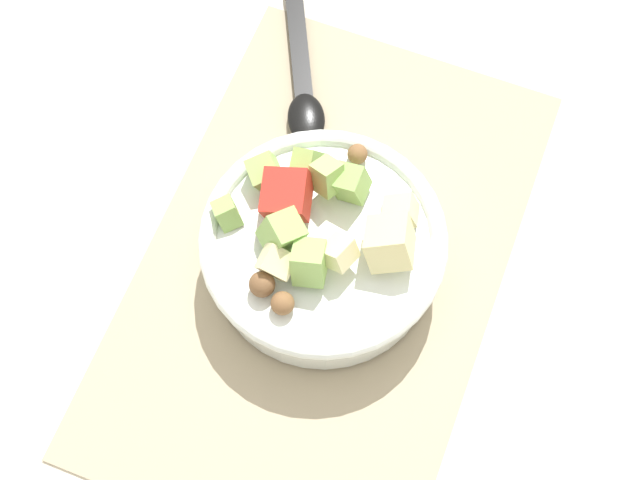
% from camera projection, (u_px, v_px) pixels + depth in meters
% --- Properties ---
extents(ground_plane, '(2.40, 2.40, 0.00)m').
position_uv_depth(ground_plane, '(323.00, 266.00, 0.87)').
color(ground_plane, silver).
extents(placemat, '(0.50, 0.31, 0.01)m').
position_uv_depth(placemat, '(323.00, 265.00, 0.87)').
color(placemat, tan).
rests_on(placemat, ground_plane).
extents(salad_bowl, '(0.21, 0.21, 0.10)m').
position_uv_depth(salad_bowl, '(320.00, 242.00, 0.83)').
color(salad_bowl, white).
rests_on(salad_bowl, placemat).
extents(serving_spoon, '(0.18, 0.11, 0.01)m').
position_uv_depth(serving_spoon, '(303.00, 89.00, 0.93)').
color(serving_spoon, black).
rests_on(serving_spoon, placemat).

